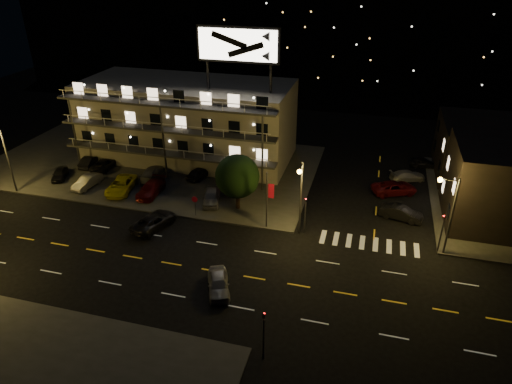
% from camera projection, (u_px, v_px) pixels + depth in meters
% --- Properties ---
extents(ground, '(140.00, 140.00, 0.00)m').
position_uv_depth(ground, '(191.00, 267.00, 41.85)').
color(ground, black).
rests_on(ground, ground).
extents(curb_nw, '(44.00, 24.00, 0.15)m').
position_uv_depth(curb_nw, '(152.00, 164.00, 62.14)').
color(curb_nw, '#333331').
rests_on(curb_nw, ground).
extents(curb_ne, '(16.00, 24.00, 0.15)m').
position_uv_depth(curb_ne, '(504.00, 205.00, 51.94)').
color(curb_ne, '#333331').
rests_on(curb_ne, ground).
extents(motel, '(28.00, 13.80, 18.10)m').
position_uv_depth(motel, '(188.00, 120.00, 62.07)').
color(motel, gray).
rests_on(motel, ground).
extents(side_bldg_back, '(14.06, 12.00, 7.00)m').
position_uv_depth(side_bldg_back, '(497.00, 151.00, 57.18)').
color(side_bldg_back, black).
rests_on(side_bldg_back, ground).
extents(hill_backdrop, '(120.00, 25.00, 24.00)m').
position_uv_depth(hill_backdrop, '(286.00, 27.00, 96.59)').
color(hill_backdrop, black).
rests_on(hill_backdrop, ground).
extents(streetlight_nw, '(0.44, 1.92, 8.00)m').
position_uv_depth(streetlight_nw, '(4.00, 155.00, 52.35)').
color(streetlight_nw, '#2D2D30').
rests_on(streetlight_nw, ground).
extents(streetlight_nc, '(0.44, 1.92, 8.00)m').
position_uv_depth(streetlight_nc, '(301.00, 192.00, 44.35)').
color(streetlight_nc, '#2D2D30').
rests_on(streetlight_nc, ground).
extents(streetlight_ne, '(1.92, 0.44, 8.00)m').
position_uv_depth(streetlight_ne, '(449.00, 208.00, 41.50)').
color(streetlight_ne, '#2D2D30').
rests_on(streetlight_ne, ground).
extents(signal_nw, '(0.20, 0.27, 4.60)m').
position_uv_depth(signal_nw, '(305.00, 211.00, 45.83)').
color(signal_nw, '#2D2D30').
rests_on(signal_nw, ground).
extents(signal_sw, '(0.20, 0.27, 4.60)m').
position_uv_depth(signal_sw, '(264.00, 331.00, 31.31)').
color(signal_sw, '#2D2D30').
rests_on(signal_sw, ground).
extents(signal_ne, '(0.27, 0.20, 4.60)m').
position_uv_depth(signal_ne, '(442.00, 229.00, 42.81)').
color(signal_ne, '#2D2D30').
rests_on(signal_ne, ground).
extents(banner_north, '(0.83, 0.16, 6.40)m').
position_uv_depth(banner_north, '(268.00, 199.00, 46.25)').
color(banner_north, '#2D2D30').
rests_on(banner_north, ground).
extents(stop_sign, '(0.91, 0.11, 2.61)m').
position_uv_depth(stop_sign, '(195.00, 203.00, 49.07)').
color(stop_sign, '#2D2D30').
rests_on(stop_sign, ground).
extents(tree, '(5.04, 4.86, 6.35)m').
position_uv_depth(tree, '(237.00, 177.00, 49.55)').
color(tree, black).
rests_on(tree, curb_nw).
extents(lot_car_0, '(2.82, 4.06, 1.28)m').
position_uv_depth(lot_car_0, '(60.00, 174.00, 57.68)').
color(lot_car_0, black).
rests_on(lot_car_0, curb_nw).
extents(lot_car_1, '(2.02, 4.43, 1.41)m').
position_uv_depth(lot_car_1, '(87.00, 182.00, 55.53)').
color(lot_car_1, gray).
rests_on(lot_car_1, curb_nw).
extents(lot_car_2, '(3.36, 5.83, 1.53)m').
position_uv_depth(lot_car_2, '(121.00, 185.00, 54.52)').
color(lot_car_2, yellow).
rests_on(lot_car_2, curb_nw).
extents(lot_car_3, '(2.07, 5.05, 1.46)m').
position_uv_depth(lot_car_3, '(151.00, 189.00, 53.84)').
color(lot_car_3, '#520B0F').
rests_on(lot_car_3, curb_nw).
extents(lot_car_4, '(3.00, 4.83, 1.54)m').
position_uv_depth(lot_car_4, '(211.00, 196.00, 52.06)').
color(lot_car_4, gray).
rests_on(lot_car_4, curb_nw).
extents(lot_car_5, '(2.00, 4.39, 1.40)m').
position_uv_depth(lot_car_5, '(90.00, 161.00, 61.05)').
color(lot_car_5, black).
rests_on(lot_car_5, curb_nw).
extents(lot_car_6, '(2.36, 4.79, 1.31)m').
position_uv_depth(lot_car_6, '(105.00, 164.00, 60.38)').
color(lot_car_6, black).
rests_on(lot_car_6, curb_nw).
extents(lot_car_7, '(2.54, 5.09, 1.42)m').
position_uv_depth(lot_car_7, '(152.00, 173.00, 57.80)').
color(lot_car_7, gray).
rests_on(lot_car_7, curb_nw).
extents(lot_car_8, '(2.83, 4.45, 1.41)m').
position_uv_depth(lot_car_8, '(200.00, 173.00, 57.79)').
color(lot_car_8, black).
rests_on(lot_car_8, curb_nw).
extents(lot_car_9, '(3.13, 4.46, 1.40)m').
position_uv_depth(lot_car_9, '(230.00, 185.00, 54.84)').
color(lot_car_9, '#520B0F').
rests_on(lot_car_9, curb_nw).
extents(side_car_0, '(4.77, 2.57, 1.49)m').
position_uv_depth(side_car_0, '(401.00, 213.00, 49.08)').
color(side_car_0, black).
rests_on(side_car_0, ground).
extents(side_car_1, '(5.86, 4.45, 1.48)m').
position_uv_depth(side_car_1, '(394.00, 188.00, 54.33)').
color(side_car_1, '#520B0F').
rests_on(side_car_1, ground).
extents(side_car_2, '(4.81, 3.40, 1.29)m').
position_uv_depth(side_car_2, '(408.00, 176.00, 57.51)').
color(side_car_2, gray).
rests_on(side_car_2, ground).
extents(side_car_3, '(3.76, 1.75, 1.24)m').
position_uv_depth(side_car_3, '(423.00, 163.00, 61.06)').
color(side_car_3, black).
rests_on(side_car_3, ground).
extents(road_car_east, '(3.28, 4.68, 1.48)m').
position_uv_depth(road_car_east, '(218.00, 283.00, 38.65)').
color(road_car_east, gray).
rests_on(road_car_east, ground).
extents(road_car_west, '(3.84, 5.82, 1.49)m').
position_uv_depth(road_car_west, '(154.00, 221.00, 47.62)').
color(road_car_west, black).
rests_on(road_car_west, ground).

